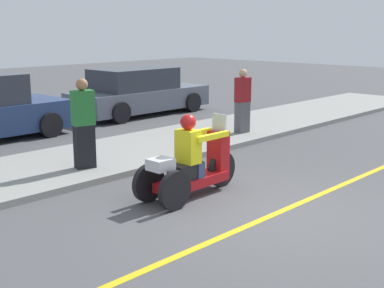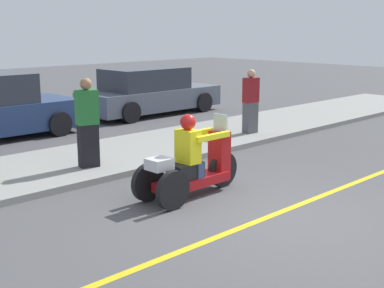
% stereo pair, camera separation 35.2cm
% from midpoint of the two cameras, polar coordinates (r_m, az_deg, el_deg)
% --- Properties ---
extents(ground_plane, '(60.00, 60.00, 0.00)m').
position_cam_midpoint_polar(ground_plane, '(8.24, 7.51, -7.48)').
color(ground_plane, '#4C4C4F').
extents(lane_stripe, '(24.00, 0.12, 0.01)m').
position_cam_midpoint_polar(lane_stripe, '(8.10, 6.74, -7.79)').
color(lane_stripe, gold).
rests_on(lane_stripe, ground).
extents(sidewalk_strip, '(28.00, 2.80, 0.12)m').
position_cam_midpoint_polar(sidewalk_strip, '(11.40, -11.52, -1.68)').
color(sidewalk_strip, gray).
rests_on(sidewalk_strip, ground).
extents(motorcycle_trike, '(2.10, 0.70, 1.40)m').
position_cam_midpoint_polar(motorcycle_trike, '(8.89, -1.18, -2.43)').
color(motorcycle_trike, black).
rests_on(motorcycle_trike, ground).
extents(spectator_by_tree, '(0.41, 0.27, 1.62)m').
position_cam_midpoint_polar(spectator_by_tree, '(13.70, 4.68, 4.47)').
color(spectator_by_tree, '#515156').
rests_on(spectator_by_tree, sidewalk_strip).
extents(spectator_end_of_line, '(0.46, 0.35, 1.72)m').
position_cam_midpoint_polar(spectator_end_of_line, '(10.40, -12.44, 1.96)').
color(spectator_end_of_line, black).
rests_on(spectator_end_of_line, sidewalk_strip).
extents(parked_car_lot_center, '(4.73, 2.00, 1.50)m').
position_cam_midpoint_polar(parked_car_lot_center, '(17.36, -6.37, 5.46)').
color(parked_car_lot_center, slate).
rests_on(parked_car_lot_center, ground).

